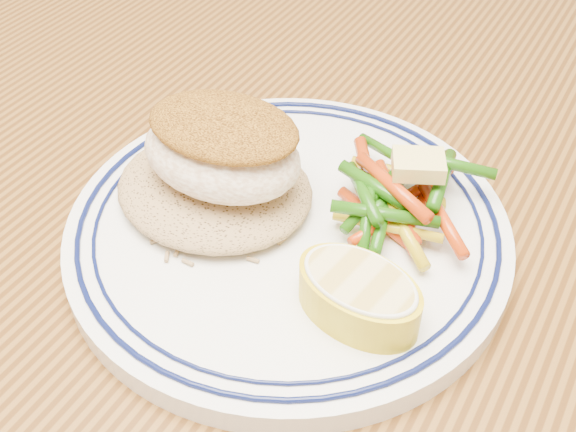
{
  "coord_description": "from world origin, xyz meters",
  "views": [
    {
      "loc": [
        0.2,
        -0.28,
        1.05
      ],
      "look_at": [
        0.05,
        -0.02,
        0.77
      ],
      "focal_mm": 45.0,
      "sensor_mm": 36.0,
      "label": 1
    }
  ],
  "objects_px": {
    "dining_table": "(245,295)",
    "plate": "(288,229)",
    "vegetable_pile": "(397,197)",
    "lemon_wedge": "(359,294)",
    "rice_pilaf": "(214,185)",
    "fish_fillet": "(222,147)"
  },
  "relations": [
    {
      "from": "plate",
      "to": "lemon_wedge",
      "type": "height_order",
      "value": "lemon_wedge"
    },
    {
      "from": "dining_table",
      "to": "rice_pilaf",
      "type": "relative_size",
      "value": 12.71
    },
    {
      "from": "plate",
      "to": "fish_fillet",
      "type": "relative_size",
      "value": 2.63
    },
    {
      "from": "dining_table",
      "to": "lemon_wedge",
      "type": "bearing_deg",
      "value": -28.64
    },
    {
      "from": "dining_table",
      "to": "rice_pilaf",
      "type": "distance_m",
      "value": 0.13
    },
    {
      "from": "plate",
      "to": "vegetable_pile",
      "type": "distance_m",
      "value": 0.06
    },
    {
      "from": "vegetable_pile",
      "to": "lemon_wedge",
      "type": "bearing_deg",
      "value": -80.3
    },
    {
      "from": "plate",
      "to": "fish_fillet",
      "type": "bearing_deg",
      "value": -177.11
    },
    {
      "from": "dining_table",
      "to": "fish_fillet",
      "type": "distance_m",
      "value": 0.15
    },
    {
      "from": "fish_fillet",
      "to": "lemon_wedge",
      "type": "bearing_deg",
      "value": -20.0
    },
    {
      "from": "dining_table",
      "to": "plate",
      "type": "bearing_deg",
      "value": -23.44
    },
    {
      "from": "dining_table",
      "to": "vegetable_pile",
      "type": "xyz_separation_m",
      "value": [
        0.1,
        0.02,
        0.13
      ]
    },
    {
      "from": "vegetable_pile",
      "to": "dining_table",
      "type": "bearing_deg",
      "value": -171.23
    },
    {
      "from": "dining_table",
      "to": "plate",
      "type": "relative_size",
      "value": 5.92
    },
    {
      "from": "plate",
      "to": "rice_pilaf",
      "type": "height_order",
      "value": "rice_pilaf"
    },
    {
      "from": "dining_table",
      "to": "plate",
      "type": "height_order",
      "value": "plate"
    },
    {
      "from": "fish_fillet",
      "to": "vegetable_pile",
      "type": "height_order",
      "value": "fish_fillet"
    },
    {
      "from": "dining_table",
      "to": "rice_pilaf",
      "type": "bearing_deg",
      "value": -87.76
    },
    {
      "from": "plate",
      "to": "rice_pilaf",
      "type": "xyz_separation_m",
      "value": [
        -0.05,
        -0.0,
        0.02
      ]
    },
    {
      "from": "rice_pilaf",
      "to": "lemon_wedge",
      "type": "xyz_separation_m",
      "value": [
        0.11,
        -0.04,
        0.0
      ]
    },
    {
      "from": "fish_fillet",
      "to": "vegetable_pile",
      "type": "xyz_separation_m",
      "value": [
        0.09,
        0.04,
        -0.03
      ]
    },
    {
      "from": "plate",
      "to": "fish_fillet",
      "type": "xyz_separation_m",
      "value": [
        -0.04,
        -0.0,
        0.05
      ]
    }
  ]
}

